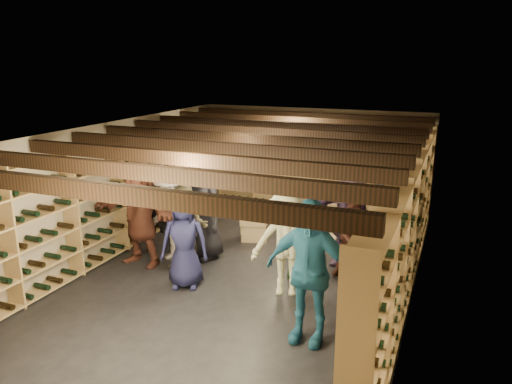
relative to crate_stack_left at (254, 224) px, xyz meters
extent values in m
plane|color=black|center=(0.41, -1.36, -0.34)|extent=(8.00, 8.00, 0.00)
cube|color=tan|center=(0.41, 2.64, 0.86)|extent=(5.50, 0.02, 2.40)
cube|color=tan|center=(0.41, -5.36, 0.86)|extent=(5.50, 0.02, 2.40)
cube|color=tan|center=(-2.34, -1.36, 0.86)|extent=(0.02, 8.00, 2.40)
cube|color=tan|center=(3.16, -1.36, 0.86)|extent=(0.02, 8.00, 2.40)
cube|color=beige|center=(0.41, -1.36, 2.06)|extent=(5.50, 8.00, 0.01)
cube|color=black|center=(0.41, -4.86, 1.92)|extent=(5.40, 0.12, 0.18)
cube|color=black|center=(0.41, -3.99, 1.92)|extent=(5.40, 0.12, 0.18)
cube|color=black|center=(0.41, -3.11, 1.92)|extent=(5.40, 0.12, 0.18)
cube|color=black|center=(0.41, -2.24, 1.92)|extent=(5.40, 0.12, 0.18)
cube|color=black|center=(0.41, -1.36, 1.92)|extent=(5.40, 0.12, 0.18)
cube|color=black|center=(0.41, -0.49, 1.92)|extent=(5.40, 0.12, 0.18)
cube|color=black|center=(0.41, 0.39, 1.92)|extent=(5.40, 0.12, 0.18)
cube|color=black|center=(0.41, 1.26, 1.92)|extent=(5.40, 0.12, 0.18)
cube|color=black|center=(0.41, 2.14, 1.92)|extent=(5.40, 0.12, 0.18)
cube|color=tan|center=(-2.16, -1.36, 0.73)|extent=(0.32, 7.50, 2.15)
cube|color=tan|center=(2.98, -1.36, 0.73)|extent=(0.32, 7.50, 2.15)
cube|color=tan|center=(0.41, 2.47, 0.73)|extent=(4.70, 0.30, 2.15)
cube|color=tan|center=(0.00, 0.00, -0.25)|extent=(0.57, 0.45, 0.17)
cube|color=tan|center=(0.00, 0.00, -0.08)|extent=(0.57, 0.45, 0.17)
cube|color=tan|center=(0.00, 0.00, 0.09)|extent=(0.57, 0.45, 0.17)
cube|color=tan|center=(0.00, 0.00, 0.26)|extent=(0.57, 0.45, 0.17)
cube|color=tan|center=(1.28, 1.29, -0.25)|extent=(0.58, 0.46, 0.17)
cube|color=tan|center=(1.28, 1.29, -0.08)|extent=(0.58, 0.46, 0.17)
cube|color=tan|center=(1.28, 1.29, 0.09)|extent=(0.58, 0.46, 0.17)
cube|color=tan|center=(1.28, 1.29, 0.26)|extent=(0.58, 0.46, 0.17)
cube|color=tan|center=(1.43, 0.36, -0.25)|extent=(0.57, 0.44, 0.17)
imported|color=black|center=(-0.53, -1.12, 0.61)|extent=(1.08, 0.88, 1.90)
imported|color=black|center=(-1.46, -1.16, 0.61)|extent=(0.80, 0.65, 1.90)
imported|color=brown|center=(-0.51, -1.73, 0.41)|extent=(0.87, 0.76, 1.50)
imported|color=beige|center=(1.34, -1.95, 0.50)|extent=(1.21, 0.90, 1.68)
imported|color=#216386|center=(2.01, -3.10, 0.61)|extent=(1.14, 0.53, 1.91)
imported|color=brown|center=(-1.41, -1.81, 0.60)|extent=(1.80, 0.79, 1.87)
imported|color=#191A40|center=(-0.23, -2.31, 0.42)|extent=(0.86, 0.70, 1.51)
imported|color=#4E251D|center=(2.18, -0.95, 0.41)|extent=(0.88, 0.79, 1.49)
imported|color=beige|center=(-0.99, -1.45, 0.49)|extent=(1.23, 1.00, 1.66)
imported|color=#214528|center=(1.28, -1.27, 0.42)|extent=(0.97, 0.67, 1.53)
imported|color=slate|center=(2.00, -0.43, 0.61)|extent=(1.85, 1.03, 1.91)
imported|color=#333338|center=(2.59, -0.44, 0.56)|extent=(1.03, 0.86, 1.81)
camera|label=1|loc=(3.58, -8.66, 3.19)|focal=35.00mm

